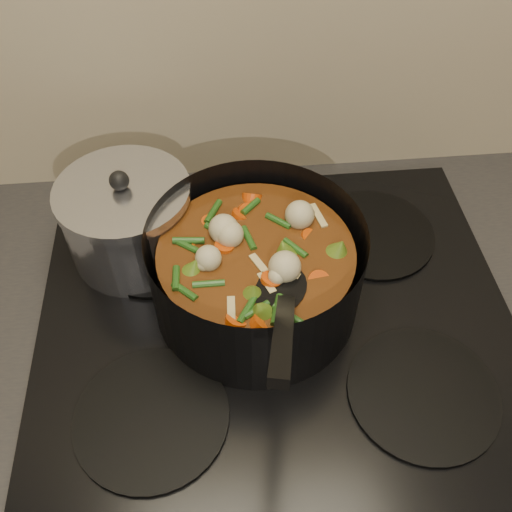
{
  "coord_description": "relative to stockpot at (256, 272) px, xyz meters",
  "views": [
    {
      "loc": [
        -0.07,
        1.5,
        1.55
      ],
      "look_at": [
        -0.02,
        1.96,
        1.02
      ],
      "focal_mm": 40.0,
      "sensor_mm": 36.0,
      "label": 1
    }
  ],
  "objects": [
    {
      "name": "saucepan",
      "position": [
        -0.17,
        0.11,
        -0.0
      ],
      "size": [
        0.18,
        0.18,
        0.15
      ],
      "rotation": [
        0.0,
        0.0,
        0.33
      ],
      "color": "silver",
      "rests_on": "stovetop"
    },
    {
      "name": "stockpot",
      "position": [
        0.0,
        0.0,
        0.0
      ],
      "size": [
        0.35,
        0.41,
        0.2
      ],
      "rotation": [
        0.0,
        0.0,
        -0.39
      ],
      "color": "black",
      "rests_on": "stovetop"
    },
    {
      "name": "counter",
      "position": [
        0.02,
        -0.03,
        -0.54
      ],
      "size": [
        2.64,
        0.64,
        0.91
      ],
      "color": "brown",
      "rests_on": "ground"
    },
    {
      "name": "stovetop",
      "position": [
        0.02,
        -0.03,
        -0.07
      ],
      "size": [
        0.62,
        0.54,
        0.03
      ],
      "color": "black",
      "rests_on": "counter"
    }
  ]
}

